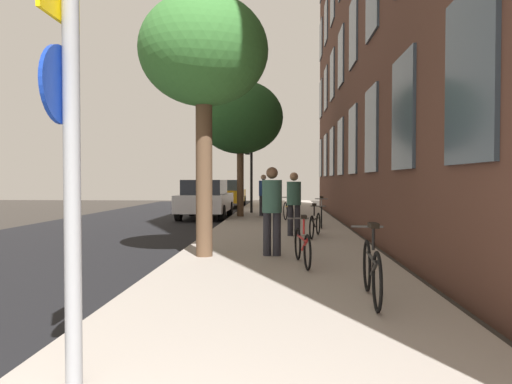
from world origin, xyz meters
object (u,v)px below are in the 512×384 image
at_px(traffic_light, 249,160).
at_px(bicycle_2, 315,224).
at_px(bicycle_3, 321,215).
at_px(pedestrian_2, 263,192).
at_px(tree_near, 204,54).
at_px(tree_far, 240,118).
at_px(pedestrian_0, 272,205).
at_px(sign_post, 68,128).
at_px(bicycle_4, 288,211).
at_px(bicycle_0, 372,270).
at_px(car_0, 206,199).
at_px(pedestrian_1, 294,200).
at_px(car_1, 227,193).
at_px(bicycle_1, 302,245).

relative_size(traffic_light, bicycle_2, 2.17).
height_order(bicycle_3, pedestrian_2, pedestrian_2).
xyz_separation_m(traffic_light, tree_near, (-0.03, -12.32, 1.56)).
distance_m(traffic_light, tree_far, 2.71).
bearing_deg(pedestrian_0, sign_post, -102.59).
bearing_deg(traffic_light, tree_far, -95.90).
distance_m(bicycle_4, pedestrian_2, 2.83).
xyz_separation_m(bicycle_0, bicycle_4, (-0.88, 11.12, -0.01)).
bearing_deg(traffic_light, car_0, -131.50).
bearing_deg(traffic_light, pedestrian_1, -78.37).
bearing_deg(pedestrian_2, bicycle_3, -65.69).
xyz_separation_m(tree_far, pedestrian_2, (0.96, 0.22, -3.09)).
bearing_deg(tree_far, pedestrian_1, -73.11).
height_order(traffic_light, pedestrian_0, traffic_light).
distance_m(pedestrian_0, car_1, 18.58).
relative_size(tree_near, bicycle_3, 2.86).
xyz_separation_m(bicycle_3, car_0, (-4.48, 4.49, 0.34)).
bearing_deg(tree_far, pedestrian_2, 12.82).
relative_size(tree_near, bicycle_1, 3.14).
xyz_separation_m(tree_near, car_0, (-1.68, 10.39, -3.26)).
bearing_deg(pedestrian_2, tree_far, -167.18).
bearing_deg(bicycle_1, traffic_light, 98.06).
height_order(bicycle_1, bicycle_4, bicycle_4).
height_order(tree_far, bicycle_1, tree_far).
relative_size(tree_near, tree_far, 0.91).
xyz_separation_m(pedestrian_0, car_0, (-3.02, 10.27, -0.28)).
distance_m(traffic_light, pedestrian_0, 12.35).
xyz_separation_m(bicycle_1, bicycle_2, (0.51, 4.08, 0.00)).
bearing_deg(tree_near, pedestrian_2, 85.80).
height_order(sign_post, bicycle_1, sign_post).
bearing_deg(bicycle_0, tree_far, 101.90).
relative_size(bicycle_3, car_0, 0.41).
xyz_separation_m(bicycle_2, bicycle_4, (-0.64, 4.61, 0.03)).
distance_m(bicycle_4, pedestrian_1, 4.42).
distance_m(traffic_light, pedestrian_1, 9.17).
bearing_deg(bicycle_2, car_0, 119.73).
bearing_deg(pedestrian_1, tree_near, -118.28).
relative_size(bicycle_0, pedestrian_1, 0.99).
relative_size(bicycle_2, bicycle_4, 0.96).
bearing_deg(bicycle_2, pedestrian_2, 102.90).
height_order(bicycle_0, car_0, car_0).
height_order(traffic_light, bicycle_1, traffic_light).
bearing_deg(pedestrian_0, bicycle_4, 86.80).
height_order(traffic_light, bicycle_2, traffic_light).
xyz_separation_m(traffic_light, bicycle_2, (2.38, -9.10, -2.07)).
bearing_deg(tree_near, pedestrian_0, 5.31).
height_order(bicycle_2, car_0, car_0).
xyz_separation_m(tree_near, bicycle_0, (2.65, -3.28, -3.59)).
bearing_deg(bicycle_2, pedestrian_0, -109.07).
relative_size(bicycle_0, bicycle_1, 1.05).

